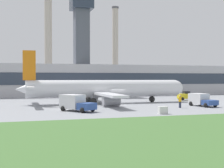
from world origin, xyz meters
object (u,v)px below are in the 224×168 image
Objects in this scene: baggage_truck at (201,100)px; ground_crew_person at (180,101)px; fuel_truck at (76,103)px; pushback_tug at (186,96)px; airplane at (103,89)px.

ground_crew_person is (-4.50, -1.43, -0.02)m from baggage_truck.
fuel_truck is at bearing -175.52° from baggage_truck.
pushback_tug is at bearing 56.66° from ground_crew_person.
ground_crew_person is at bearing -162.33° from baggage_truck.
fuel_truck is 2.85× the size of ground_crew_person.
airplane is at bearing 127.75° from ground_crew_person.
ground_crew_person is (15.55, 0.14, -0.12)m from fuel_truck.
pushback_tug is 0.64× the size of fuel_truck.
fuel_truck is at bearing -179.49° from ground_crew_person.
baggage_truck is 2.68× the size of ground_crew_person.
baggage_truck is 4.72m from ground_crew_person.
fuel_truck is at bearing -150.06° from pushback_tug.
airplane is 8.76× the size of pushback_tug.
fuel_truck is at bearing -121.12° from airplane.
airplane reaches higher than baggage_truck.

